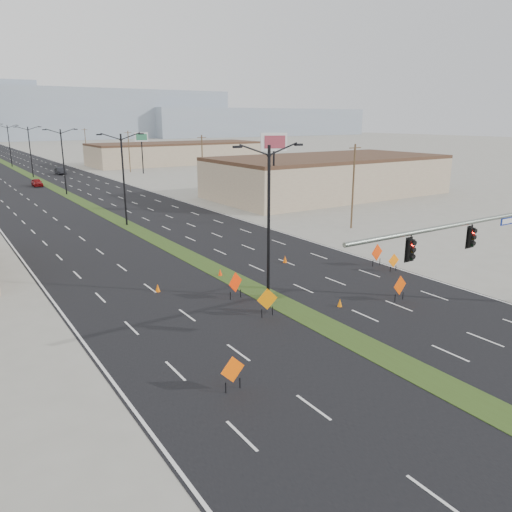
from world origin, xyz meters
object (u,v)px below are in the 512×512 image
streetlight_2 (63,160)px  cone_2 (285,259)px  construction_sign_3 (400,286)px  cone_3 (158,288)px  streetlight_3 (30,150)px  cone_1 (220,272)px  streetlight_1 (124,177)px  streetlight_0 (269,218)px  construction_sign_2 (235,283)px  car_left (37,183)px  pole_sign_east_far (141,140)px  construction_sign_4 (394,261)px  car_mid (60,171)px  streetlight_4 (9,144)px  construction_sign_5 (377,253)px  construction_sign_0 (233,371)px  signal_mast (489,241)px  cone_0 (340,303)px  pole_sign_east_near (274,148)px  construction_sign_1 (267,300)px

streetlight_2 → cone_2: streetlight_2 is taller
construction_sign_3 → cone_3: bearing=134.1°
streetlight_3 → cone_3: size_ratio=17.41×
streetlight_3 → cone_1: streetlight_3 is taller
streetlight_1 → streetlight_0: bearing=-90.0°
cone_3 → streetlight_2: bearing=83.5°
streetlight_1 → construction_sign_2: bearing=-94.2°
car_left → construction_sign_3: bearing=-81.6°
construction_sign_2 → pole_sign_east_far: (23.51, 78.15, 5.95)m
streetlight_3 → cone_3: (-5.81, -78.97, -5.13)m
streetlight_1 → construction_sign_4: (11.45, -28.63, -4.58)m
car_mid → construction_sign_3: size_ratio=2.54×
pole_sign_east_far → construction_sign_4: bearing=-73.0°
streetlight_4 → car_mid: bearing=-76.7°
construction_sign_3 → construction_sign_5: 8.07m
streetlight_2 → streetlight_4: size_ratio=1.00×
streetlight_1 → construction_sign_2: streetlight_1 is taller
streetlight_3 → construction_sign_0: bearing=-95.0°
signal_mast → car_mid: (-2.62, 96.90, -4.07)m
construction_sign_3 → cone_1: 13.29m
car_mid → streetlight_0: bearing=-93.4°
construction_sign_4 → cone_3: size_ratio=2.50×
construction_sign_3 → pole_sign_east_far: pole_sign_east_far is taller
construction_sign_0 → cone_0: bearing=19.7°
pole_sign_east_near → construction_sign_5: bearing=-84.3°
cone_3 → cone_2: bearing=4.8°
streetlight_0 → cone_1: (-0.42, 5.82, -5.14)m
pole_sign_east_near → construction_sign_3: bearing=-89.6°
construction_sign_2 → pole_sign_east_far: pole_sign_east_far is taller
cone_2 → streetlight_4: bearing=93.2°
construction_sign_2 → streetlight_4: bearing=67.4°
streetlight_3 → car_mid: (5.93, 2.90, -4.70)m
streetlight_1 → streetlight_4: (0.00, 84.00, 0.00)m
streetlight_1 → streetlight_4: bearing=90.0°
construction_sign_4 → cone_1: 13.52m
streetlight_2 → construction_sign_4: 57.95m
streetlight_0 → construction_sign_3: bearing=-38.3°
pole_sign_east_far → construction_sign_1: bearing=-81.8°
car_mid → construction_sign_2: construction_sign_2 is taller
cone_2 → pole_sign_east_far: bearing=77.9°
construction_sign_0 → streetlight_3: bearing=80.1°
streetlight_2 → construction_sign_1: 58.99m
construction_sign_5 → cone_2: (-5.65, 4.83, -0.79)m
car_left → pole_sign_east_far: 26.40m
streetlight_3 → cone_1: size_ratio=18.07×
construction_sign_0 → cone_3: 14.23m
streetlight_4 → pole_sign_east_far: streetlight_4 is taller
construction_sign_4 → cone_3: (-17.26, 5.66, -0.55)m
streetlight_1 → streetlight_2: (0.00, 28.00, 0.00)m
construction_sign_0 → construction_sign_4: construction_sign_0 is taller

